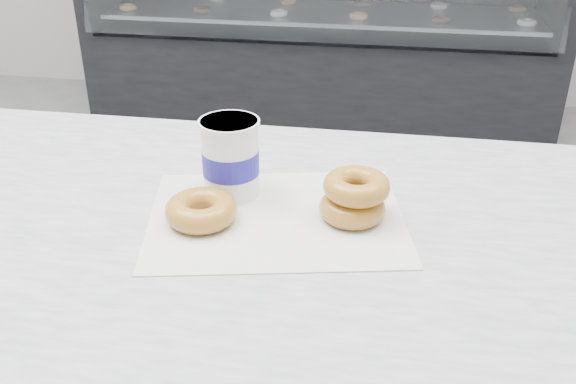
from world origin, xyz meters
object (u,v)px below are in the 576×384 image
object	(u,v)px
display_case	(322,29)
donut_single	(201,210)
coffee_cup	(231,158)
donut_stack	(354,197)

from	to	relation	value
display_case	donut_single	bearing A→B (deg)	-86.82
donut_single	coffee_cup	world-z (taller)	coffee_cup
display_case	donut_stack	bearing A→B (deg)	-82.53
donut_stack	coffee_cup	bearing A→B (deg)	167.13
donut_single	donut_stack	size ratio (longest dim) A/B	0.81
display_case	donut_stack	size ratio (longest dim) A/B	20.19
donut_single	coffee_cup	xyz separation A→B (m)	(0.02, 0.08, 0.04)
display_case	coffee_cup	distance (m)	2.65
display_case	coffee_cup	size ratio (longest dim) A/B	21.18
display_case	donut_single	world-z (taller)	display_case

